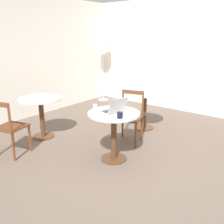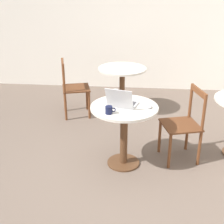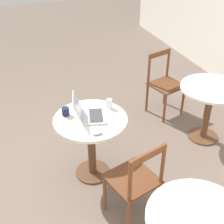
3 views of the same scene
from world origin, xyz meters
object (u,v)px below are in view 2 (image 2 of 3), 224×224
Objects in this scene: cafe_table_far at (122,78)px; laptop at (122,102)px; chair_far_left at (73,88)px; drinking_glass at (115,94)px; mouse at (149,107)px; cafe_table_near at (124,120)px; mug at (109,110)px; chair_near_right at (184,125)px.

laptop is at bearing -86.42° from cafe_table_far.
drinking_glass is at bearing -55.67° from chair_far_left.
cafe_table_near is at bearing 175.96° from mouse.
mouse is 0.94× the size of drinking_glass.
chair_far_left is 1.79m from mug.
cafe_table_near and cafe_table_far have the same top height.
cafe_table_far is 1.67m from mouse.
chair_near_right reaches higher than mug.
mouse reaches higher than cafe_table_near.
chair_far_left is at bearing 114.84° from mug.
cafe_table_far is 0.80m from chair_far_left.
chair_near_right is 1.02m from mug.
cafe_table_near is at bearing 16.28° from laptop.
chair_far_left is 2.32× the size of laptop.
chair_far_left is 1.40m from drinking_glass.
chair_near_right is 8.03× the size of mug.
cafe_table_near is at bearing -57.13° from chair_far_left.
cafe_table_far is 0.85× the size of chair_far_left.
mug reaches higher than mouse.
laptop reaches higher than chair_far_left.
mug is (0.74, -1.60, 0.34)m from chair_far_left.
cafe_table_far is 1.63m from chair_near_right.
drinking_glass is (0.77, -1.12, 0.35)m from chair_far_left.
mug reaches higher than cafe_table_far.
mouse is 0.88× the size of mug.
mouse is at bearing -4.04° from cafe_table_near.
drinking_glass is at bearing 176.09° from chair_near_right.
mouse is (0.30, -0.01, -0.03)m from laptop.
chair_far_left is at bearing -164.64° from cafe_table_far.
cafe_table_far is 7.29× the size of drinking_glass.
chair_far_left is at bearing 122.87° from cafe_table_near.
mouse is (0.40, -1.61, 0.19)m from cafe_table_far.
chair_near_right is 1.99m from chair_far_left.
laptop is at bearing -164.48° from chair_near_right.
mug is 1.07× the size of drinking_glass.
cafe_table_near is at bearing -85.55° from cafe_table_far.
drinking_glass is at bearing -90.00° from cafe_table_far.
laptop is at bearing 59.37° from mug.
chair_far_left is at bearing 124.33° from drinking_glass.
laptop is at bearing -57.96° from chair_far_left.
chair_near_right reaches higher than cafe_table_far.
mouse is (1.17, -1.40, 0.31)m from chair_far_left.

